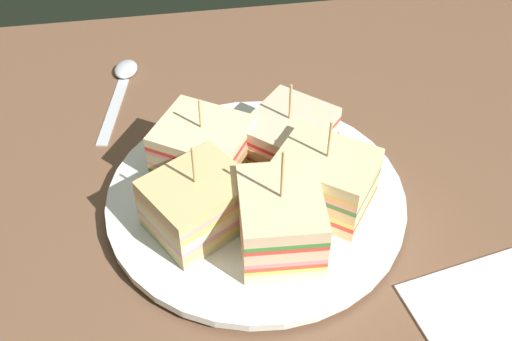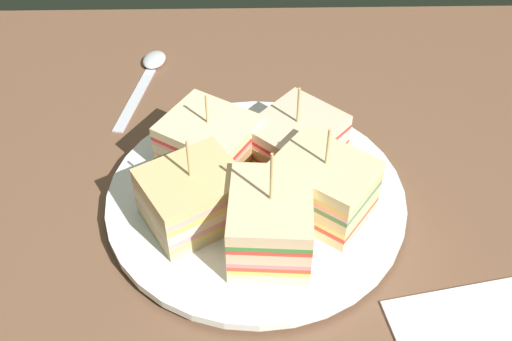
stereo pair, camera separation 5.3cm
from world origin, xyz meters
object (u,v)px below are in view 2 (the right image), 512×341
object	(u,v)px
plate	(256,198)
sandwich_wedge_4	(323,187)
sandwich_wedge_0	(296,141)
chip_pile	(263,197)
sandwich_wedge_3	(270,223)
sandwich_wedge_2	(193,197)
sandwich_wedge_1	(210,143)
spoon	(149,69)

from	to	relation	value
plate	sandwich_wedge_4	size ratio (longest dim) A/B	2.72
plate	sandwich_wedge_0	world-z (taller)	sandwich_wedge_0
plate	sandwich_wedge_4	world-z (taller)	sandwich_wedge_4
sandwich_wedge_0	chip_pile	size ratio (longest dim) A/B	1.78
plate	sandwich_wedge_3	xyz separation A→B (cm)	(-1.05, 5.95, 3.52)
sandwich_wedge_0	sandwich_wedge_2	bearing A→B (deg)	-9.35
sandwich_wedge_3	chip_pile	distance (cm)	5.33
sandwich_wedge_1	sandwich_wedge_3	bearing A→B (deg)	-30.14
spoon	plate	bearing A→B (deg)	-138.50
sandwich_wedge_1	sandwich_wedge_4	distance (cm)	11.81
sandwich_wedge_2	plate	bearing A→B (deg)	-4.08
spoon	chip_pile	bearing A→B (deg)	-138.63
sandwich_wedge_4	chip_pile	bearing A→B (deg)	26.26
sandwich_wedge_0	sandwich_wedge_2	size ratio (longest dim) A/B	1.02
sandwich_wedge_1	sandwich_wedge_2	size ratio (longest dim) A/B	1.02
sandwich_wedge_4	sandwich_wedge_0	bearing A→B (deg)	-38.05
plate	sandwich_wedge_3	bearing A→B (deg)	99.97
sandwich_wedge_0	spoon	size ratio (longest dim) A/B	0.71
spoon	sandwich_wedge_1	bearing A→B (deg)	-143.28
sandwich_wedge_1	spoon	world-z (taller)	sandwich_wedge_1
sandwich_wedge_0	sandwich_wedge_1	xyz separation A→B (cm)	(8.11, 0.34, 0.17)
sandwich_wedge_0	chip_pile	distance (cm)	6.82
sandwich_wedge_0	sandwich_wedge_3	size ratio (longest dim) A/B	0.99
sandwich_wedge_3	spoon	size ratio (longest dim) A/B	0.71
sandwich_wedge_1	chip_pile	distance (cm)	7.45
sandwich_wedge_3	chip_pile	world-z (taller)	sandwich_wedge_3
sandwich_wedge_4	chip_pile	world-z (taller)	sandwich_wedge_4
sandwich_wedge_0	sandwich_wedge_1	distance (cm)	8.12
sandwich_wedge_2	chip_pile	size ratio (longest dim) A/B	1.74
sandwich_wedge_2	sandwich_wedge_4	bearing A→B (deg)	-27.41
sandwich_wedge_2	spoon	xyz separation A→B (cm)	(6.76, -24.13, -3.75)
sandwich_wedge_4	spoon	xyz separation A→B (cm)	(17.85, -23.45, -4.03)
sandwich_wedge_1	chip_pile	world-z (taller)	sandwich_wedge_1
plate	spoon	xyz separation A→B (cm)	(12.16, -21.40, -0.53)
sandwich_wedge_0	spoon	distance (cm)	23.43
sandwich_wedge_2	sandwich_wedge_3	distance (cm)	7.21
spoon	sandwich_wedge_0	bearing A→B (deg)	-124.39
sandwich_wedge_0	sandwich_wedge_4	size ratio (longest dim) A/B	1.04
plate	chip_pile	size ratio (longest dim) A/B	4.63
plate	sandwich_wedge_2	world-z (taller)	sandwich_wedge_2
sandwich_wedge_2	sandwich_wedge_3	size ratio (longest dim) A/B	0.97
plate	spoon	world-z (taller)	plate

